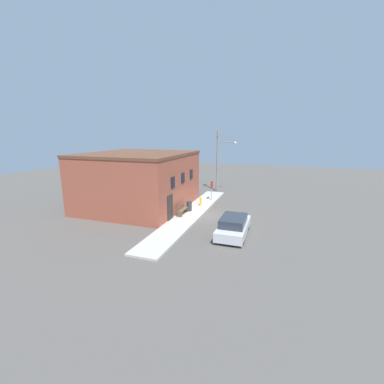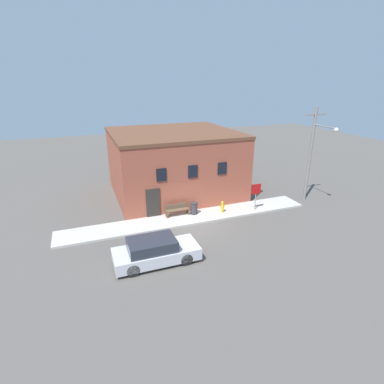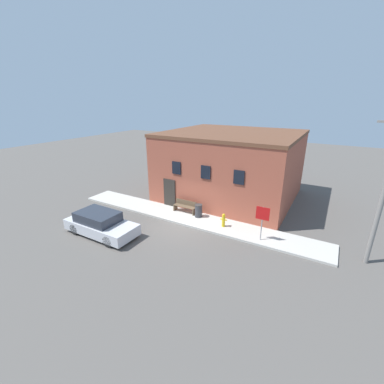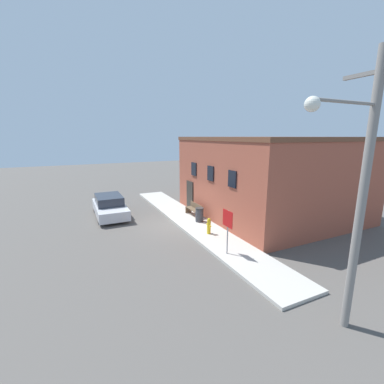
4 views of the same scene
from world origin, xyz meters
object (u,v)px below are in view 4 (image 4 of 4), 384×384
object	(u,v)px
trash_bin	(199,215)
fire_hydrant	(209,226)
parked_car	(110,206)
stop_sign	(228,224)
bench	(194,210)
utility_pole	(359,187)

from	to	relation	value
trash_bin	fire_hydrant	bearing A→B (deg)	-12.92
fire_hydrant	trash_bin	distance (m)	2.10
trash_bin	parked_car	bearing A→B (deg)	-130.36
stop_sign	fire_hydrant	bearing A→B (deg)	169.82
bench	trash_bin	xyz separation A→B (m)	(1.20, -0.23, 0.02)
bench	fire_hydrant	bearing A→B (deg)	-12.07
fire_hydrant	parked_car	xyz separation A→B (m)	(-6.14, -4.34, 0.10)
fire_hydrant	utility_pole	world-z (taller)	utility_pole
stop_sign	utility_pole	bearing A→B (deg)	5.37
parked_car	trash_bin	bearing A→B (deg)	49.64
fire_hydrant	stop_sign	size ratio (longest dim) A/B	0.44
fire_hydrant	bench	size ratio (longest dim) A/B	0.53
fire_hydrant	stop_sign	bearing A→B (deg)	-10.18
bench	utility_pole	size ratio (longest dim) A/B	0.23
trash_bin	parked_car	world-z (taller)	parked_car
parked_car	utility_pole	bearing A→B (deg)	17.64
bench	trash_bin	world-z (taller)	trash_bin
trash_bin	parked_car	xyz separation A→B (m)	(-4.09, -4.81, 0.09)
fire_hydrant	utility_pole	xyz separation A→B (m)	(7.64, 0.04, 3.51)
bench	stop_sign	bearing A→B (deg)	-11.26
trash_bin	utility_pole	distance (m)	10.32
bench	utility_pole	bearing A→B (deg)	-3.45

